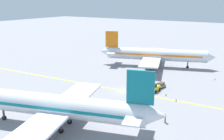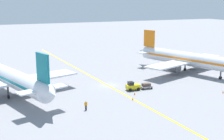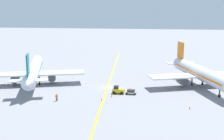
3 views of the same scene
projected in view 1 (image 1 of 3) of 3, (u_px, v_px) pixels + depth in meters
name	position (u px, v px, depth m)	size (l,w,h in m)	color
ground_plane	(125.00, 91.00, 59.52)	(400.00, 400.00, 0.00)	gray
apron_yellow_centreline	(125.00, 91.00, 59.52)	(0.40, 120.00, 0.01)	yellow
airplane_at_gate	(56.00, 106.00, 41.82)	(28.31, 34.83, 10.60)	silver
airplane_adjacent_stand	(155.00, 55.00, 80.67)	(28.17, 34.54, 10.60)	silver
baggage_tug_white	(154.00, 88.00, 59.17)	(3.10, 1.93, 2.11)	gold
baggage_cart_trailing	(161.00, 85.00, 61.77)	(2.69, 1.58, 1.24)	gray
ground_crew_worker	(165.00, 118.00, 44.14)	(0.57, 0.29, 1.68)	#23232D
traffic_cone_near_nose	(176.00, 100.00, 53.57)	(0.32, 0.32, 0.55)	orange
traffic_cone_by_wingtip	(166.00, 95.00, 56.70)	(0.32, 0.32, 0.55)	orange
traffic_cone_far_edge	(215.00, 79.00, 67.78)	(0.32, 0.32, 0.55)	orange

